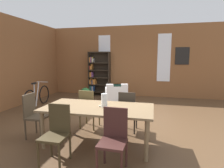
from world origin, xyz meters
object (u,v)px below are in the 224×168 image
at_px(bicycle_second, 37,97).
at_px(potted_plant_by_shelf, 85,93).
at_px(dining_chair_near_left, 57,132).
at_px(dining_chair_far_right, 128,110).
at_px(dining_chair_head_left, 34,114).
at_px(vase_on_table, 104,100).
at_px(armchair_white, 116,95).
at_px(dining_table, 98,110).
at_px(bookshelf_tall, 98,74).
at_px(dining_chair_near_right, 114,137).
at_px(dining_chair_far_left, 88,108).

height_order(bicycle_second, potted_plant_by_shelf, bicycle_second).
distance_m(dining_chair_near_left, potted_plant_by_shelf, 4.57).
height_order(dining_chair_near_left, dining_chair_far_right, same).
bearing_deg(dining_chair_near_left, dining_chair_head_left, 142.14).
relative_size(vase_on_table, dining_chair_near_left, 0.28).
distance_m(armchair_white, potted_plant_by_shelf, 1.34).
xyz_separation_m(dining_table, bookshelf_tall, (-1.48, 4.67, 0.29)).
xyz_separation_m(armchair_white, bicycle_second, (-2.61, -1.24, 0.07)).
xyz_separation_m(dining_chair_near_left, dining_chair_far_right, (0.95, 1.49, 0.00)).
xyz_separation_m(dining_table, armchair_white, (-0.38, 3.50, -0.41)).
xyz_separation_m(dining_chair_head_left, dining_chair_far_right, (1.91, 0.74, 0.00)).
distance_m(dining_chair_near_left, bookshelf_tall, 5.53).
distance_m(dining_chair_head_left, dining_chair_near_right, 2.05).
relative_size(dining_chair_near_left, armchair_white, 0.93).
bearing_deg(bookshelf_tall, dining_chair_head_left, -89.42).
distance_m(dining_chair_far_right, bookshelf_tall, 4.41).
height_order(dining_chair_head_left, potted_plant_by_shelf, dining_chair_head_left).
relative_size(dining_chair_far_left, bookshelf_tall, 0.48).
height_order(dining_chair_far_right, bicycle_second, dining_chair_far_right).
relative_size(dining_chair_near_left, dining_chair_near_right, 1.00).
relative_size(dining_table, bicycle_second, 1.29).
bearing_deg(dining_chair_far_right, dining_chair_near_left, -122.58).
relative_size(bookshelf_tall, potted_plant_by_shelf, 3.98).
relative_size(dining_table, armchair_white, 2.08).
relative_size(vase_on_table, bicycle_second, 0.16).
bearing_deg(dining_chair_head_left, dining_chair_near_right, -21.25).
height_order(vase_on_table, dining_chair_far_left, vase_on_table).
relative_size(dining_chair_head_left, bicycle_second, 0.58).
bearing_deg(armchair_white, dining_chair_far_right, -72.88).
relative_size(vase_on_table, bookshelf_tall, 0.13).
bearing_deg(dining_chair_far_right, vase_on_table, -114.93).
xyz_separation_m(dining_chair_near_right, dining_chair_far_left, (-0.96, 1.49, 0.00)).
distance_m(dining_chair_near_left, dining_chair_far_left, 1.49).
bearing_deg(dining_chair_far_left, potted_plant_by_shelf, 112.84).
relative_size(armchair_white, bicycle_second, 0.62).
distance_m(dining_chair_far_right, dining_chair_far_left, 0.96).
xyz_separation_m(dining_table, bicycle_second, (-2.98, 2.26, -0.34)).
distance_m(dining_chair_head_left, dining_chair_far_right, 2.05).
xyz_separation_m(dining_chair_far_right, bicycle_second, (-3.46, 1.52, -0.17)).
bearing_deg(dining_chair_far_left, dining_chair_near_left, -89.74).
relative_size(dining_chair_far_right, armchair_white, 0.93).
bearing_deg(dining_chair_far_left, armchair_white, 87.77).
height_order(dining_chair_near_left, potted_plant_by_shelf, dining_chair_near_left).
bearing_deg(bookshelf_tall, dining_chair_far_left, -75.77).
bearing_deg(dining_chair_near_left, bookshelf_tall, 100.49).
distance_m(dining_chair_head_left, dining_chair_far_left, 1.21).
relative_size(vase_on_table, armchair_white, 0.26).
bearing_deg(dining_table, dining_chair_head_left, -179.98).
bearing_deg(dining_chair_far_left, vase_on_table, -50.57).
height_order(dining_chair_far_right, potted_plant_by_shelf, dining_chair_far_right).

